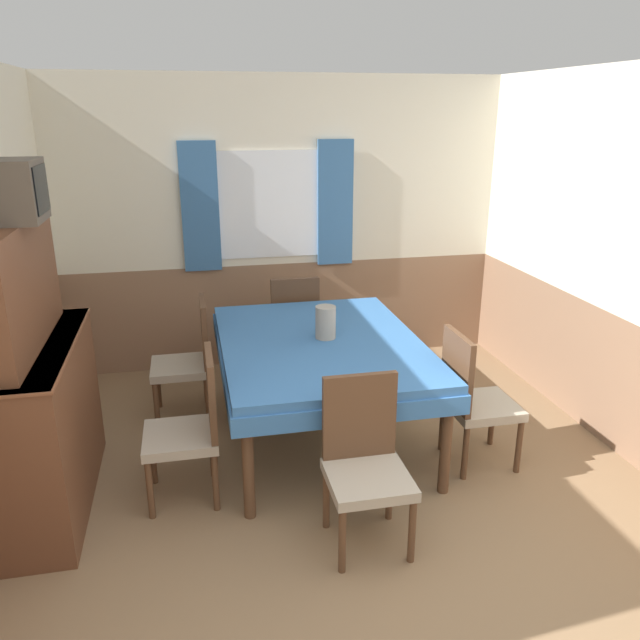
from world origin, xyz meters
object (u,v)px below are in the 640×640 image
Objects in this scene: chair_head_window at (293,324)px; chair_left_far at (189,357)px; vase at (326,322)px; dining_table at (320,353)px; chair_head_near at (365,459)px; chair_left_near at (192,424)px; chair_right_near at (473,397)px; sideboard at (37,393)px; tv at (13,191)px.

chair_left_far is (-0.92, -0.60, 0.00)m from chair_head_window.
dining_table is at bearing -138.02° from vase.
chair_head_near reaches higher than dining_table.
chair_left_far is 1.00× the size of chair_left_near.
chair_right_near and chair_head_near have the same top height.
tv is (0.03, 0.02, 1.16)m from sideboard.
chair_left_far is at bearing 151.94° from vase.
chair_right_near reaches higher than dining_table.
chair_right_near is 1.94m from chair_head_window.
chair_head_window is 2.54× the size of tv.
chair_head_near is at bearing -151.82° from chair_left_far.
chair_head_window is 1.00× the size of chair_left_near.
tv is at bearing -166.40° from dining_table.
chair_head_window is at bearing -56.67° from chair_left_far.
dining_table is 1.09× the size of sideboard.
chair_head_near is at bearing -90.00° from dining_table.
chair_right_near is 1.83m from chair_left_near.
chair_left_far is at bearing -121.16° from chair_right_near.
dining_table is 2.01× the size of chair_right_near.
chair_right_near is 1.10m from chair_head_near.
dining_table is at bearing -58.84° from chair_left_near.
chair_left_near and chair_head_near have the same top height.
dining_table is 8.14× the size of vase.
chair_left_near is 2.54× the size of tv.
chair_left_near is at bearing -8.89° from tv.
chair_head_near is at bearing -21.74° from sideboard.
chair_head_window reaches higher than dining_table.
tv is (-1.75, 0.73, 1.40)m from chair_head_near.
sideboard is (-0.87, 0.11, 0.25)m from chair_left_near.
sideboard is at bearing 139.01° from chair_left_far.
vase is at bearing 14.51° from tv.
sideboard reaches higher than chair_head_near.
sideboard is at bearing -92.31° from chair_right_near.
chair_head_near is 4.05× the size of vase.
sideboard reaches higher than dining_table.
chair_left_far is 1.35m from sideboard.
chair_left_far is at bearing 0.00° from chair_left_near.
chair_head_near is 2.54× the size of tv.
chair_left_near is 1.20m from vase.
chair_head_window is at bearing 42.08° from tv.
chair_left_far is (-1.83, 1.11, 0.00)m from chair_right_near.
dining_table is 1.84m from sideboard.
tv is (-1.75, -1.58, 1.40)m from chair_head_window.
chair_left_far is at bearing -146.67° from chair_head_window.
chair_right_near and chair_head_window have the same top height.
chair_head_window is 4.05× the size of vase.
sideboard is 1.16m from tv.
chair_head_near is 1.26m from vase.
tv is at bearing 139.53° from chair_left_far.
chair_left_far is 0.54× the size of sideboard.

